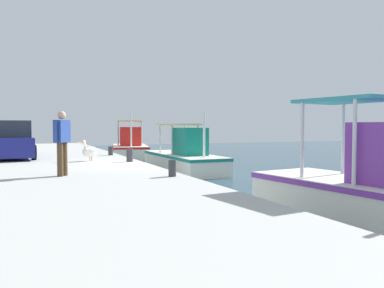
{
  "coord_description": "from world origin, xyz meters",
  "views": [
    {
      "loc": [
        14.03,
        -4.04,
        2.15
      ],
      "look_at": [
        -2.53,
        2.97,
        1.32
      ],
      "focal_mm": 36.74,
      "sensor_mm": 36.0,
      "label": 1
    }
  ],
  "objects": [
    {
      "name": "mooring_bollard_nearest",
      "position": [
        -4.09,
        -0.45,
        1.0
      ],
      "size": [
        0.22,
        0.22,
        0.41
      ],
      "primitive_type": "cylinder",
      "color": "#333338",
      "rests_on": "quay_pier"
    },
    {
      "name": "fishing_boat_nearest",
      "position": [
        -11.61,
        2.32,
        0.69
      ],
      "size": [
        5.26,
        3.15,
        2.96
      ],
      "color": "silver",
      "rests_on": "ground"
    },
    {
      "name": "fishing_boat_second",
      "position": [
        -3.3,
        2.88,
        0.67
      ],
      "size": [
        6.46,
        1.98,
        2.71
      ],
      "color": "silver",
      "rests_on": "ground"
    },
    {
      "name": "pelican",
      "position": [
        -1.34,
        -1.79,
        1.2
      ],
      "size": [
        0.65,
        0.93,
        0.82
      ],
      "color": "tan",
      "rests_on": "quay_pier"
    },
    {
      "name": "mooring_bollard_second",
      "position": [
        -0.48,
        -0.45,
        1.04
      ],
      "size": [
        0.25,
        0.25,
        0.48
      ],
      "primitive_type": "cylinder",
      "color": "#333338",
      "rests_on": "quay_pier"
    },
    {
      "name": "fisherman_standing",
      "position": [
        2.97,
        -3.15,
        1.78
      ],
      "size": [
        0.54,
        0.47,
        1.75
      ],
      "color": "#4C3823",
      "rests_on": "quay_pier"
    },
    {
      "name": "fishing_boat_third",
      "position": [
        7.99,
        2.55,
        0.75
      ],
      "size": [
        5.35,
        2.61,
        3.11
      ],
      "color": "silver",
      "rests_on": "ground"
    },
    {
      "name": "mooring_bollard_third",
      "position": [
        4.21,
        -0.45,
        1.02
      ],
      "size": [
        0.21,
        0.21,
        0.44
      ],
      "primitive_type": "cylinder",
      "color": "#333338",
      "rests_on": "quay_pier"
    },
    {
      "name": "parked_car",
      "position": [
        -3.95,
        -4.67,
        1.52
      ],
      "size": [
        4.18,
        2.03,
        1.57
      ],
      "color": "black",
      "rests_on": "quay_pier"
    }
  ]
}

